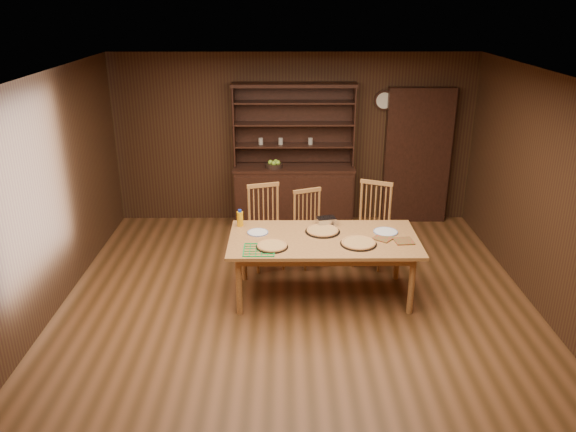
{
  "coord_description": "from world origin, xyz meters",
  "views": [
    {
      "loc": [
        -0.14,
        -5.47,
        3.35
      ],
      "look_at": [
        -0.1,
        0.4,
        1.05
      ],
      "focal_mm": 35.0,
      "sensor_mm": 36.0,
      "label": 1
    }
  ],
  "objects_px": {
    "chair_left": "(266,223)",
    "juice_bottle": "(240,218)",
    "chair_right": "(373,221)",
    "chair_center": "(310,225)",
    "dining_table": "(324,243)",
    "china_hutch": "(294,188)"
  },
  "relations": [
    {
      "from": "china_hutch",
      "to": "chair_left",
      "type": "distance_m",
      "value": 1.47
    },
    {
      "from": "dining_table",
      "to": "chair_left",
      "type": "height_order",
      "value": "chair_left"
    },
    {
      "from": "chair_center",
      "to": "chair_right",
      "type": "distance_m",
      "value": 0.83
    },
    {
      "from": "chair_left",
      "to": "chair_center",
      "type": "bearing_deg",
      "value": -11.41
    },
    {
      "from": "chair_right",
      "to": "chair_center",
      "type": "bearing_deg",
      "value": -156.84
    },
    {
      "from": "china_hutch",
      "to": "chair_center",
      "type": "xyz_separation_m",
      "value": [
        0.19,
        -1.37,
        -0.06
      ]
    },
    {
      "from": "china_hutch",
      "to": "juice_bottle",
      "type": "relative_size",
      "value": 10.35
    },
    {
      "from": "chair_center",
      "to": "chair_right",
      "type": "xyz_separation_m",
      "value": [
        0.83,
        -0.01,
        0.06
      ]
    },
    {
      "from": "chair_right",
      "to": "china_hutch",
      "type": "bearing_deg",
      "value": 150.25
    },
    {
      "from": "dining_table",
      "to": "chair_right",
      "type": "relative_size",
      "value": 1.96
    },
    {
      "from": "dining_table",
      "to": "chair_right",
      "type": "height_order",
      "value": "chair_right"
    },
    {
      "from": "chair_left",
      "to": "juice_bottle",
      "type": "bearing_deg",
      "value": -136.9
    },
    {
      "from": "chair_right",
      "to": "juice_bottle",
      "type": "relative_size",
      "value": 5.3
    },
    {
      "from": "juice_bottle",
      "to": "chair_left",
      "type": "bearing_deg",
      "value": 59.72
    },
    {
      "from": "dining_table",
      "to": "juice_bottle",
      "type": "bearing_deg",
      "value": 159.5
    },
    {
      "from": "dining_table",
      "to": "chair_left",
      "type": "relative_size",
      "value": 1.99
    },
    {
      "from": "chair_left",
      "to": "chair_right",
      "type": "height_order",
      "value": "chair_right"
    },
    {
      "from": "china_hutch",
      "to": "dining_table",
      "type": "relative_size",
      "value": 1.0
    },
    {
      "from": "dining_table",
      "to": "chair_center",
      "type": "height_order",
      "value": "chair_center"
    },
    {
      "from": "dining_table",
      "to": "chair_center",
      "type": "relative_size",
      "value": 2.17
    },
    {
      "from": "dining_table",
      "to": "juice_bottle",
      "type": "height_order",
      "value": "juice_bottle"
    },
    {
      "from": "chair_center",
      "to": "dining_table",
      "type": "bearing_deg",
      "value": -104.31
    }
  ]
}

